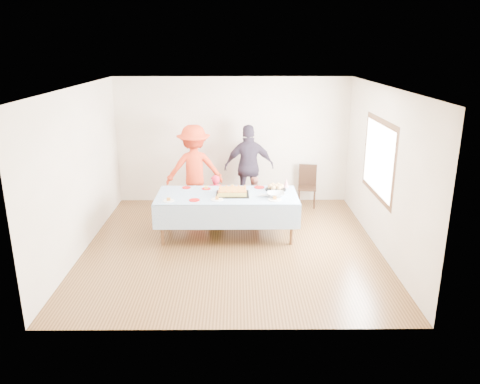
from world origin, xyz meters
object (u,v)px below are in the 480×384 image
Objects in this scene: party_table at (227,198)px; birthday_cake at (233,192)px; dining_chair at (307,183)px; adult_left at (194,169)px.

birthday_cake is at bearing -2.14° from party_table.
party_table is 2.84× the size of dining_chair.
dining_chair is at bearing 45.01° from party_table.
party_table is at bearing -126.25° from dining_chair.
party_table is 1.53m from adult_left.
party_table is 0.14m from birthday_cake.
birthday_cake reaches higher than dining_chair.
dining_chair is 2.45m from adult_left.
dining_chair is 0.49× the size of adult_left.
party_table is at bearing 109.62° from adult_left.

